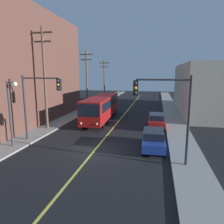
# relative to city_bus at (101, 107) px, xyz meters

# --- Properties ---
(ground_plane) EXTENTS (120.00, 120.00, 0.00)m
(ground_plane) POSITION_rel_city_bus_xyz_m (2.43, -11.18, -1.82)
(ground_plane) COLOR black
(sidewalk_left) EXTENTS (2.50, 90.00, 0.15)m
(sidewalk_left) POSITION_rel_city_bus_xyz_m (-4.82, -1.18, -1.74)
(sidewalk_left) COLOR gray
(sidewalk_left) RESTS_ON ground
(sidewalk_right) EXTENTS (2.50, 90.00, 0.15)m
(sidewalk_right) POSITION_rel_city_bus_xyz_m (9.68, -1.18, -1.74)
(sidewalk_right) COLOR gray
(sidewalk_right) RESTS_ON ground
(lane_stripe_center) EXTENTS (0.16, 60.00, 0.01)m
(lane_stripe_center) POSITION_rel_city_bus_xyz_m (2.43, 3.82, -1.81)
(lane_stripe_center) COLOR #D8CC4C
(lane_stripe_center) RESTS_ON ground
(building_left_brick) EXTENTS (10.00, 23.02, 13.85)m
(building_left_brick) POSITION_rel_city_bus_xyz_m (-11.06, -3.78, 5.10)
(building_left_brick) COLOR brown
(building_left_brick) RESTS_ON ground
(building_right_warehouse) EXTENTS (12.00, 21.68, 7.72)m
(building_right_warehouse) POSITION_rel_city_bus_xyz_m (16.93, 9.75, 2.04)
(building_right_warehouse) COLOR beige
(building_right_warehouse) RESTS_ON ground
(city_bus) EXTENTS (2.93, 12.22, 3.20)m
(city_bus) POSITION_rel_city_bus_xyz_m (0.00, 0.00, 0.00)
(city_bus) COLOR maroon
(city_bus) RESTS_ON ground
(parked_car_blue) EXTENTS (1.96, 4.46, 1.62)m
(parked_car_blue) POSITION_rel_city_bus_xyz_m (7.15, -9.82, -0.98)
(parked_car_blue) COLOR navy
(parked_car_blue) RESTS_ON ground
(parked_car_red) EXTENTS (1.93, 4.45, 1.62)m
(parked_car_red) POSITION_rel_city_bus_xyz_m (7.34, -2.54, -0.98)
(parked_car_red) COLOR maroon
(parked_car_red) RESTS_ON ground
(utility_pole_near) EXTENTS (2.40, 0.28, 10.92)m
(utility_pole_near) POSITION_rel_city_bus_xyz_m (-4.73, -6.02, 4.31)
(utility_pole_near) COLOR brown
(utility_pole_near) RESTS_ON sidewalk_left
(utility_pole_mid) EXTENTS (2.40, 0.28, 9.99)m
(utility_pole_mid) POSITION_rel_city_bus_xyz_m (-5.07, 8.85, 3.83)
(utility_pole_mid) COLOR brown
(utility_pole_mid) RESTS_ON sidewalk_left
(utility_pole_far) EXTENTS (2.40, 0.28, 9.13)m
(utility_pole_far) POSITION_rel_city_bus_xyz_m (-5.01, 21.25, 3.38)
(utility_pole_far) COLOR brown
(utility_pole_far) RESTS_ON sidewalk_left
(traffic_signal_left_corner) EXTENTS (3.75, 0.48, 6.00)m
(traffic_signal_left_corner) POSITION_rel_city_bus_xyz_m (-2.98, -10.16, 2.49)
(traffic_signal_left_corner) COLOR #2D2D33
(traffic_signal_left_corner) RESTS_ON sidewalk_left
(traffic_signal_right_corner) EXTENTS (3.75, 0.48, 6.00)m
(traffic_signal_right_corner) POSITION_rel_city_bus_xyz_m (7.85, -12.84, 2.49)
(traffic_signal_right_corner) COLOR #2D2D33
(traffic_signal_right_corner) RESTS_ON sidewalk_right
(street_lamp_left) EXTENTS (0.98, 0.40, 5.50)m
(street_lamp_left) POSITION_rel_city_bus_xyz_m (-4.39, -12.07, 1.92)
(street_lamp_left) COLOR #38383D
(street_lamp_left) RESTS_ON sidewalk_left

